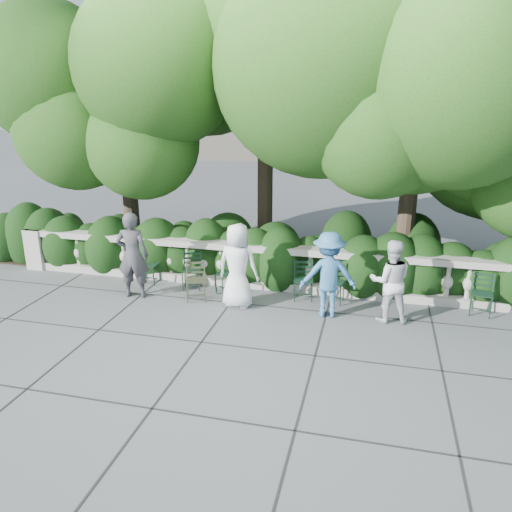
% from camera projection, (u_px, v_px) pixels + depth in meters
% --- Properties ---
extents(ground, '(90.00, 90.00, 0.00)m').
position_uv_depth(ground, '(244.00, 321.00, 9.54)').
color(ground, '#4E5155').
rests_on(ground, ground).
extents(balustrade, '(12.00, 0.44, 1.00)m').
position_uv_depth(balustrade, '(265.00, 267.00, 11.05)').
color(balustrade, '#9E998E').
rests_on(balustrade, ground).
extents(shrub_hedge, '(15.00, 2.60, 1.70)m').
position_uv_depth(shrub_hedge, '(275.00, 270.00, 12.31)').
color(shrub_hedge, black).
rests_on(shrub_hedge, ground).
extents(tree_canopy, '(15.04, 6.52, 6.78)m').
position_uv_depth(tree_canopy, '(309.00, 103.00, 11.11)').
color(tree_canopy, '#3F3023').
rests_on(tree_canopy, ground).
extents(chair_a, '(0.44, 0.48, 0.84)m').
position_uv_depth(chair_a, '(147.00, 285.00, 11.36)').
color(chair_a, black).
rests_on(chair_a, ground).
extents(chair_b, '(0.50, 0.54, 0.84)m').
position_uv_depth(chair_b, '(224.00, 295.00, 10.79)').
color(chair_b, black).
rests_on(chair_b, ground).
extents(chair_c, '(0.54, 0.57, 0.84)m').
position_uv_depth(chair_c, '(192.00, 291.00, 10.99)').
color(chair_c, black).
rests_on(chair_c, ground).
extents(chair_d, '(0.52, 0.55, 0.84)m').
position_uv_depth(chair_d, '(303.00, 302.00, 10.42)').
color(chair_d, black).
rests_on(chair_d, ground).
extents(chair_e, '(0.50, 0.53, 0.84)m').
position_uv_depth(chair_e, '(331.00, 305.00, 10.30)').
color(chair_e, black).
rests_on(chair_e, ground).
extents(chair_f, '(0.52, 0.55, 0.84)m').
position_uv_depth(chair_f, '(479.00, 317.00, 9.70)').
color(chair_f, black).
rests_on(chair_f, ground).
extents(chair_weathered, '(0.58, 0.60, 0.84)m').
position_uv_depth(chair_weathered, '(196.00, 303.00, 10.38)').
color(chair_weathered, black).
rests_on(chair_weathered, ground).
extents(person_businessman, '(0.90, 0.64, 1.73)m').
position_uv_depth(person_businessman, '(238.00, 266.00, 9.99)').
color(person_businessman, white).
rests_on(person_businessman, ground).
extents(person_woman_grey, '(0.74, 0.54, 1.85)m').
position_uv_depth(person_woman_grey, '(133.00, 255.00, 10.45)').
color(person_woman_grey, '#3B393E').
rests_on(person_woman_grey, ground).
extents(person_casual_man, '(0.86, 0.71, 1.60)m').
position_uv_depth(person_casual_man, '(390.00, 281.00, 9.34)').
color(person_casual_man, silver).
rests_on(person_casual_man, ground).
extents(person_older_blue, '(1.21, 0.86, 1.69)m').
position_uv_depth(person_older_blue, '(328.00, 275.00, 9.55)').
color(person_older_blue, teal).
rests_on(person_older_blue, ground).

